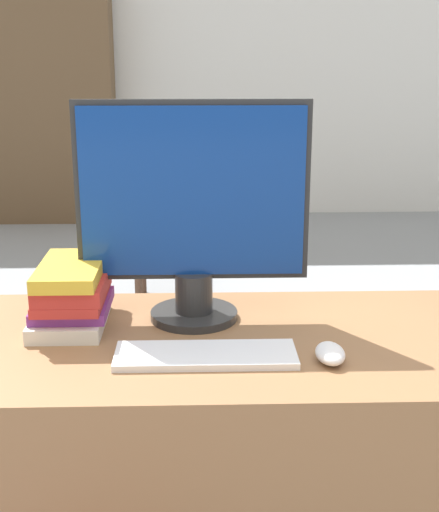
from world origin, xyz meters
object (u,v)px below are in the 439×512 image
Objects in this scene: keyboard at (206,355)px; book_stack at (72,294)px; monitor at (193,212)px; mouse at (330,353)px; far_chair at (173,217)px.

keyboard is 1.41× the size of book_stack.
mouse is at bearing -42.03° from monitor.
monitor is 0.37m from keyboard.
mouse is 0.12× the size of far_chair.
book_stack reaches higher than far_chair.
monitor is 2.37m from far_chair.
book_stack is (-0.30, -0.04, -0.20)m from monitor.
monitor reaches higher than book_stack.
keyboard is at bearing 175.04° from mouse.
mouse is (0.30, -0.27, -0.26)m from monitor.
monitor is 0.36m from book_stack.
mouse reaches higher than keyboard.
keyboard is at bearing -83.80° from monitor.
keyboard is at bearing -32.99° from book_stack.
far_chair is at bearing 85.88° from book_stack.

